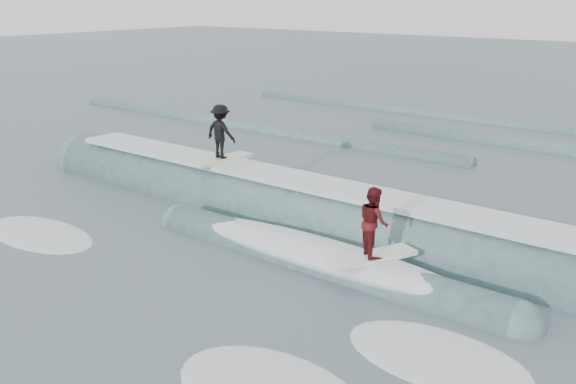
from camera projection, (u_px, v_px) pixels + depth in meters
The scene contains 6 objects.
ground at pixel (140, 300), 12.83m from camera, with size 160.00×160.00×0.00m, color #3B4C56.
breaking_wave at pixel (312, 226), 16.77m from camera, with size 21.87×3.89×2.22m.
surfer_black at pixel (221, 134), 18.51m from camera, with size 1.02×2.04×1.66m.
surfer_red at pixel (373, 227), 13.28m from camera, with size 1.31×2.05×1.59m.
whitewater at pixel (218, 336), 11.49m from camera, with size 13.47×5.54×0.10m.
far_swells at pixel (442, 138), 27.16m from camera, with size 37.68×8.65×0.80m.
Camera 1 is at (9.50, -7.30, 5.88)m, focal length 40.00 mm.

